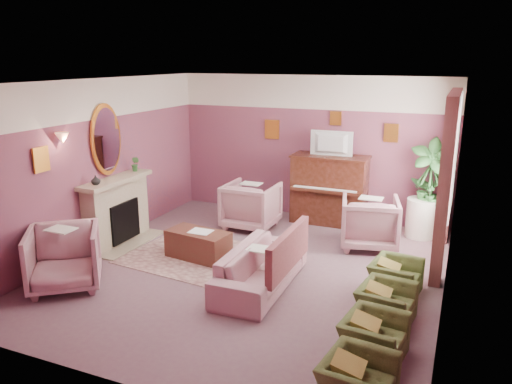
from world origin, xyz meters
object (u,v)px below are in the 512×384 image
at_px(olive_chair_a, 358,375).
at_px(olive_chair_d, 396,272).
at_px(olive_chair_b, 374,331).
at_px(floral_armchair_right, 370,220).
at_px(side_table, 421,218).
at_px(floral_armchair_left, 251,203).
at_px(sofa, 261,260).
at_px(floral_armchair_front, 64,255).
at_px(olive_chair_c, 386,298).
at_px(coffee_table, 198,245).
at_px(piano, 329,190).
at_px(television, 330,142).

distance_m(olive_chair_a, olive_chair_d, 2.46).
distance_m(olive_chair_b, olive_chair_d, 1.64).
xyz_separation_m(floral_armchair_right, side_table, (0.76, 0.86, -0.13)).
distance_m(floral_armchair_left, olive_chair_b, 4.46).
xyz_separation_m(sofa, olive_chair_a, (1.77, -1.95, -0.09)).
bearing_deg(sofa, floral_armchair_right, 62.42).
bearing_deg(floral_armchair_right, olive_chair_a, -80.80).
height_order(olive_chair_a, side_table, side_table).
height_order(floral_armchair_left, floral_armchair_right, same).
relative_size(floral_armchair_right, side_table, 1.38).
distance_m(floral_armchair_right, floral_armchair_front, 4.83).
height_order(olive_chair_a, olive_chair_c, same).
relative_size(coffee_table, floral_armchair_right, 1.04).
distance_m(piano, olive_chair_d, 3.10).
bearing_deg(olive_chair_c, coffee_table, 164.30).
bearing_deg(floral_armchair_right, floral_armchair_front, -138.31).
height_order(piano, side_table, piano).
bearing_deg(television, olive_chair_b, -68.77).
xyz_separation_m(television, olive_chair_a, (1.63, -5.02, -1.29)).
xyz_separation_m(sofa, floral_armchair_right, (1.11, 2.12, 0.09)).
bearing_deg(piano, side_table, -4.74).
xyz_separation_m(olive_chair_b, olive_chair_d, (0.00, 1.64, 0.00)).
xyz_separation_m(floral_armchair_right, olive_chair_d, (0.66, -1.61, -0.18)).
distance_m(coffee_table, sofa, 1.44).
relative_size(floral_armchair_front, olive_chair_d, 1.36).
bearing_deg(olive_chair_c, olive_chair_d, 90.00).
distance_m(olive_chair_b, olive_chair_c, 0.82).
bearing_deg(piano, floral_armchair_left, -145.64).
xyz_separation_m(olive_chair_c, side_table, (0.10, 3.29, 0.04)).
bearing_deg(side_table, olive_chair_d, -92.27).
height_order(piano, olive_chair_d, piano).
bearing_deg(sofa, olive_chair_d, 16.12).
bearing_deg(floral_armchair_front, side_table, 43.01).
bearing_deg(side_table, sofa, -122.05).
height_order(floral_armchair_front, olive_chair_d, floral_armchair_front).
bearing_deg(olive_chair_d, sofa, -163.88).
height_order(coffee_table, floral_armchair_front, floral_armchair_front).
height_order(television, olive_chair_c, television).
xyz_separation_m(coffee_table, olive_chair_c, (3.08, -0.87, 0.08)).
bearing_deg(olive_chair_d, side_table, 87.73).
bearing_deg(olive_chair_d, coffee_table, 179.14).
bearing_deg(floral_armchair_right, sofa, -117.58).
distance_m(television, floral_armchair_front, 5.06).
relative_size(sofa, floral_armchair_right, 2.02).
bearing_deg(olive_chair_a, side_table, 88.86).
distance_m(coffee_table, olive_chair_c, 3.20).
xyz_separation_m(television, olive_chair_d, (1.63, -2.56, -1.29)).
height_order(piano, olive_chair_b, piano).
bearing_deg(floral_armchair_front, coffee_table, 54.33).
height_order(olive_chair_b, olive_chair_d, same).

